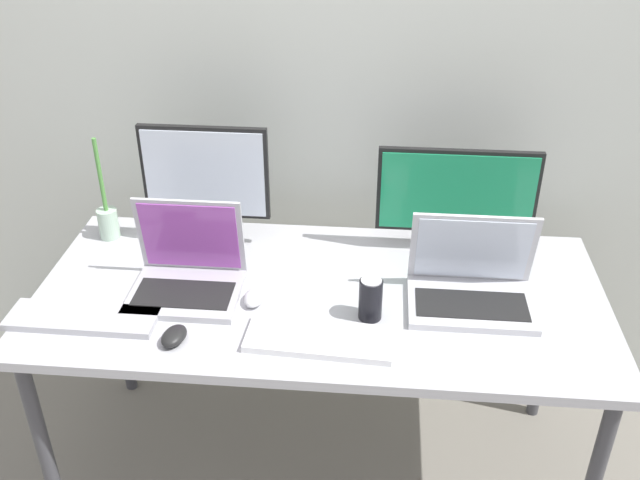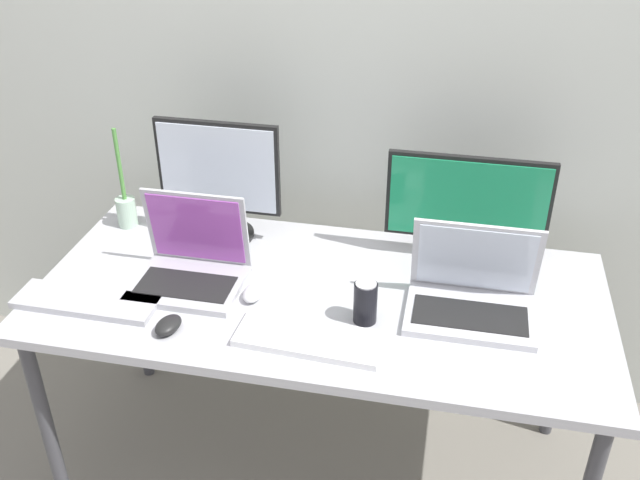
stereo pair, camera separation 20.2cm
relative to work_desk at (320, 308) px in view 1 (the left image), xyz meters
The scene contains 13 objects.
ground_plane 0.68m from the work_desk, ahead, with size 16.00×16.00×0.00m, color gray.
wall_back 0.86m from the work_desk, 90.00° to the left, with size 7.00×0.08×2.60m, color silver.
work_desk is the anchor object (origin of this frame).
monitor_left 0.54m from the work_desk, 146.63° to the left, with size 0.40×0.21×0.41m.
monitor_center 0.55m from the work_desk, 34.04° to the left, with size 0.50×0.18×0.35m.
laptop_silver 0.41m from the work_desk, behind, with size 0.32×0.26×0.27m.
laptop_secondary 0.45m from the work_desk, ahead, with size 0.36×0.25×0.26m.
keyboard_main 0.68m from the work_desk, 162.78° to the right, with size 0.42×0.13×0.02m, color #B2B2B7.
keyboard_aux 0.24m from the work_desk, 85.25° to the right, with size 0.39×0.15×0.02m, color white.
mouse_by_keyboard 0.21m from the work_desk, 160.01° to the right, with size 0.06×0.09×0.03m, color silver.
mouse_by_laptop 0.46m from the work_desk, 144.45° to the right, with size 0.06×0.09×0.04m, color black.
soda_can_near_keyboard 0.22m from the work_desk, 35.92° to the right, with size 0.07×0.07×0.13m.
bamboo_vase 0.78m from the work_desk, 160.57° to the left, with size 0.07×0.07×0.36m.
Camera 1 is at (0.16, -1.73, 1.96)m, focal length 40.00 mm.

